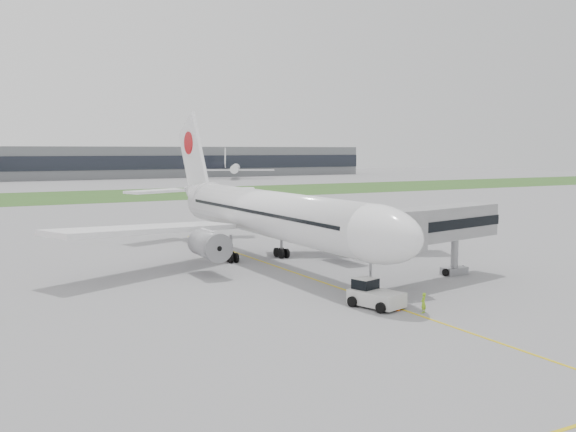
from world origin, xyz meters
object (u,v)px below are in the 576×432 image
jet_bridge (435,225)px  ground_crew_near (423,303)px  airliner (265,212)px  pushback_tug (373,294)px

jet_bridge → ground_crew_near: (-9.04, -9.02, -4.59)m
airliner → pushback_tug: (-1.42, -22.25, -4.66)m
airliner → pushback_tug: airliner is taller
airliner → jet_bridge: (9.81, -16.71, -0.28)m
airliner → pushback_tug: bearing=-93.7°
pushback_tug → ground_crew_near: bearing=-73.6°
airliner → jet_bridge: size_ratio=3.47×
airliner → jet_bridge: bearing=-59.6°
pushback_tug → jet_bridge: size_ratio=0.31×
airliner → jet_bridge: 19.38m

